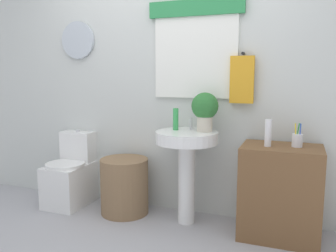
% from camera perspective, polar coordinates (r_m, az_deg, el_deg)
% --- Properties ---
extents(back_wall, '(4.40, 0.18, 2.60)m').
position_cam_1_polar(back_wall, '(3.30, 0.89, 8.51)').
color(back_wall, silver).
rests_on(back_wall, ground_plane).
extents(toilet, '(0.38, 0.51, 0.74)m').
position_cam_1_polar(toilet, '(3.68, -15.62, -7.92)').
color(toilet, white).
rests_on(toilet, ground_plane).
extents(laundry_hamper, '(0.45, 0.45, 0.52)m').
position_cam_1_polar(laundry_hamper, '(3.34, -7.17, -9.76)').
color(laundry_hamper, '#846647').
rests_on(laundry_hamper, ground_plane).
extents(pedestal_sink, '(0.54, 0.54, 0.82)m').
position_cam_1_polar(pedestal_sink, '(3.02, 3.10, -4.58)').
color(pedestal_sink, white).
rests_on(pedestal_sink, ground_plane).
extents(faucet, '(0.03, 0.03, 0.10)m').
position_cam_1_polar(faucet, '(3.08, 3.81, 0.35)').
color(faucet, silver).
rests_on(faucet, pedestal_sink).
extents(wooden_cabinet, '(0.61, 0.44, 0.75)m').
position_cam_1_polar(wooden_cabinet, '(2.95, 17.93, -10.30)').
color(wooden_cabinet, brown).
rests_on(wooden_cabinet, ground_plane).
extents(soap_bottle, '(0.05, 0.05, 0.19)m').
position_cam_1_polar(soap_bottle, '(3.05, 1.27, 1.14)').
color(soap_bottle, green).
rests_on(soap_bottle, pedestal_sink).
extents(potted_plant, '(0.23, 0.23, 0.33)m').
position_cam_1_polar(potted_plant, '(2.97, 6.08, 2.83)').
color(potted_plant, beige).
rests_on(potted_plant, pedestal_sink).
extents(lotion_bottle, '(0.05, 0.05, 0.21)m').
position_cam_1_polar(lotion_bottle, '(2.81, 16.13, -1.09)').
color(lotion_bottle, white).
rests_on(lotion_bottle, wooden_cabinet).
extents(toothbrush_cup, '(0.08, 0.08, 0.19)m').
position_cam_1_polar(toothbrush_cup, '(2.87, 20.48, -2.17)').
color(toothbrush_cup, silver).
rests_on(toothbrush_cup, wooden_cabinet).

